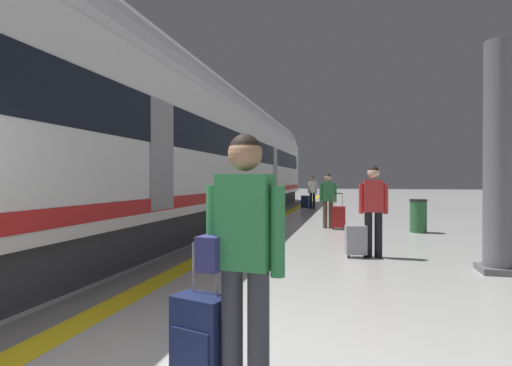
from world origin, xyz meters
TOP-DOWN VIEW (x-y plane):
  - safety_line_strip at (-1.10, 10.00)m, footprint 0.36×80.00m
  - tactile_edge_band at (-1.46, 10.00)m, footprint 0.68×80.00m
  - high_speed_train at (-3.27, 9.62)m, footprint 2.94×32.66m
  - traveller_foreground at (0.88, 0.40)m, footprint 0.57×0.31m
  - rolling_suitcase_foreground at (0.54, 0.49)m, footprint 0.43×0.32m
  - passenger_near at (1.98, 5.62)m, footprint 0.53×0.22m
  - suitcase_near at (1.66, 5.51)m, footprint 0.42×0.30m
  - passenger_mid at (0.91, 9.91)m, footprint 0.51×0.21m
  - suitcase_mid at (1.23, 9.66)m, footprint 0.38×0.24m
  - passenger_far at (-0.27, 17.63)m, footprint 0.47×0.30m
  - suitcase_far at (-0.59, 17.40)m, footprint 0.44×0.35m
  - platform_pillar at (3.81, 4.77)m, footprint 0.56×0.56m
  - waste_bin at (3.37, 9.50)m, footprint 0.46×0.46m

SIDE VIEW (x-z plane):
  - tactile_edge_band at x=-1.46m, z-range 0.00..0.01m
  - safety_line_strip at x=-1.10m, z-range 0.00..0.01m
  - suitcase_near at x=1.66m, z-range 0.03..0.62m
  - rolling_suitcase_foreground at x=0.54m, z-range -0.17..0.86m
  - suitcase_far at x=-0.59m, z-range 0.03..0.68m
  - suitcase_mid at x=1.23m, z-range -0.17..0.89m
  - waste_bin at x=3.37m, z-range 0.00..0.91m
  - passenger_far at x=-0.27m, z-range 0.13..1.74m
  - passenger_mid at x=0.91m, z-range 0.13..1.76m
  - passenger_near at x=1.98m, z-range 0.14..1.84m
  - traveller_foreground at x=0.88m, z-range 0.14..1.89m
  - platform_pillar at x=3.81m, z-range -0.08..3.52m
  - high_speed_train at x=-3.27m, z-range 0.02..4.99m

